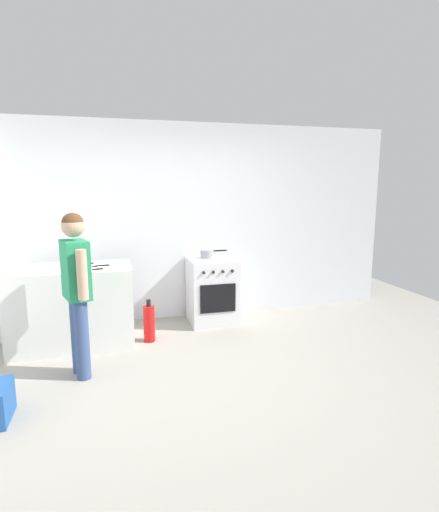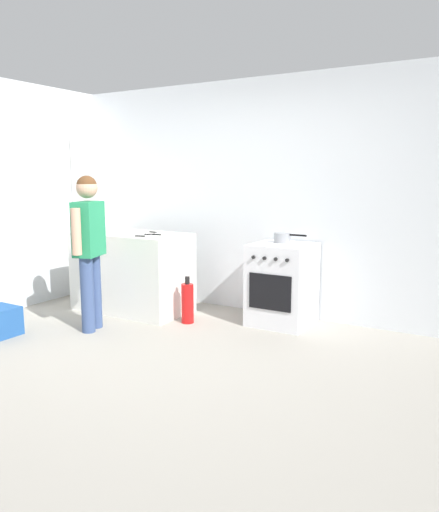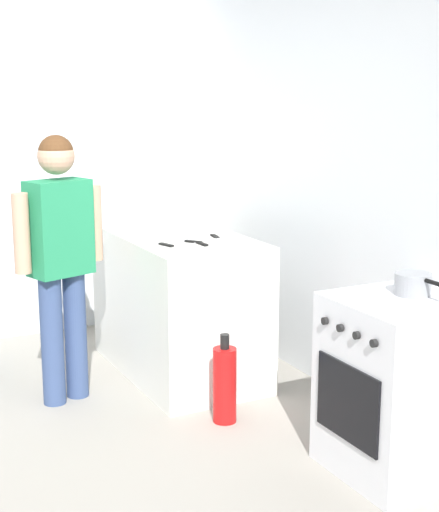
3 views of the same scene
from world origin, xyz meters
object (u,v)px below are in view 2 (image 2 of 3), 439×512
object	(u,v)px
pot	(282,238)
person	(89,241)
larder_cabinet	(99,218)
knife_chef	(159,233)
knife_utility	(144,234)
knife_paring	(137,236)
knife_carving	(149,234)
oven_left	(282,284)
fire_extinguisher	(188,303)

from	to	relation	value
pot	person	distance (m)	1.97
larder_cabinet	knife_chef	bearing A→B (deg)	-15.00
knife_utility	knife_chef	xyz separation A→B (m)	(0.04, 0.21, -0.00)
pot	knife_utility	xyz separation A→B (m)	(-1.42, -0.52, 0.00)
pot	knife_utility	distance (m)	1.51
knife_paring	knife_carving	xyz separation A→B (m)	(0.00, 0.20, -0.00)
oven_left	knife_carving	size ratio (longest dim) A/B	2.57
pot	knife_chef	world-z (taller)	pot
knife_chef	larder_cabinet	distance (m)	1.27
knife_carving	knife_chef	world-z (taller)	same
knife_carving	oven_left	bearing A→B (deg)	15.29
knife_chef	fire_extinguisher	size ratio (longest dim) A/B	0.62
oven_left	larder_cabinet	distance (m)	2.71
oven_left	knife_chef	world-z (taller)	knife_chef
knife_utility	person	size ratio (longest dim) A/B	0.14
oven_left	larder_cabinet	size ratio (longest dim) A/B	0.42
knife_carving	knife_paring	bearing A→B (deg)	-90.61
oven_left	knife_chef	bearing A→B (deg)	-170.99
oven_left	fire_extinguisher	world-z (taller)	oven_left
knife_chef	person	bearing A→B (deg)	-98.79
knife_carving	person	distance (m)	0.79
knife_paring	knife_utility	xyz separation A→B (m)	(-0.03, 0.16, -0.00)
knife_paring	person	distance (m)	0.59
person	fire_extinguisher	xyz separation A→B (m)	(0.70, 0.69, -0.69)
oven_left	pot	distance (m)	0.49
pot	knife_carving	bearing A→B (deg)	-161.06
knife_carving	larder_cabinet	xyz separation A→B (m)	(-1.22, 0.49, 0.10)
knife_paring	fire_extinguisher	xyz separation A→B (m)	(0.56, 0.11, -0.69)
knife_paring	knife_chef	bearing A→B (deg)	88.80
fire_extinguisher	larder_cabinet	size ratio (longest dim) A/B	0.25
knife_utility	knife_chef	distance (m)	0.21
knife_paring	knife_utility	bearing A→B (deg)	101.08
knife_chef	knife_carving	bearing A→B (deg)	-91.93
oven_left	knife_paring	bearing A→B (deg)	-157.54
knife_paring	knife_chef	world-z (taller)	same
knife_paring	knife_utility	distance (m)	0.16
knife_utility	oven_left	bearing A→B (deg)	16.60
knife_chef	person	xyz separation A→B (m)	(-0.15, -0.94, 0.01)
knife_chef	knife_utility	bearing A→B (deg)	-100.30
larder_cabinet	pot	bearing A→B (deg)	-0.37
oven_left	knife_carving	xyz separation A→B (m)	(-1.43, -0.39, 0.48)
knife_paring	person	size ratio (longest dim) A/B	0.13
oven_left	larder_cabinet	xyz separation A→B (m)	(-2.65, 0.10, 0.57)
pot	person	size ratio (longest dim) A/B	0.23
oven_left	fire_extinguisher	size ratio (longest dim) A/B	1.70
knife_paring	knife_chef	xyz separation A→B (m)	(0.01, 0.37, -0.00)
oven_left	knife_chef	size ratio (longest dim) A/B	2.73
oven_left	knife_carving	world-z (taller)	knife_carving
fire_extinguisher	knife_paring	bearing A→B (deg)	-168.50
oven_left	fire_extinguisher	distance (m)	1.01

